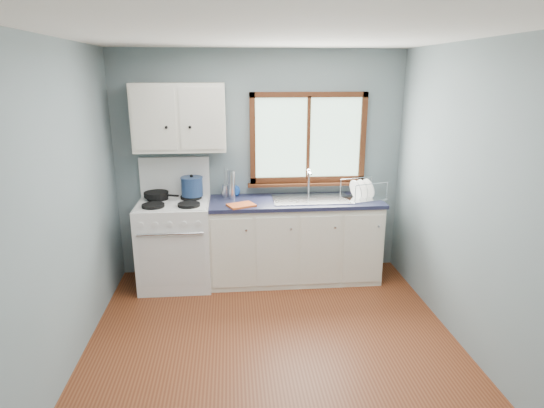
{
  "coord_description": "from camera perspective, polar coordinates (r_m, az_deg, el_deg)",
  "views": [
    {
      "loc": [
        -0.33,
        -3.22,
        2.24
      ],
      "look_at": [
        0.05,
        0.9,
        1.05
      ],
      "focal_mm": 30.0,
      "sensor_mm": 36.0,
      "label": 1
    }
  ],
  "objects": [
    {
      "name": "floor",
      "position": [
        3.94,
        0.49,
        -18.77
      ],
      "size": [
        3.2,
        3.6,
        0.02
      ],
      "primitive_type": "cube",
      "color": "brown",
      "rests_on": "ground"
    },
    {
      "name": "ceiling",
      "position": [
        3.25,
        0.61,
        20.82
      ],
      "size": [
        3.2,
        3.6,
        0.02
      ],
      "primitive_type": "cube",
      "color": "white",
      "rests_on": "wall_back"
    },
    {
      "name": "wall_back",
      "position": [
        5.14,
        -1.48,
        4.94
      ],
      "size": [
        3.2,
        0.02,
        2.5
      ],
      "primitive_type": "cube",
      "color": "gray",
      "rests_on": "ground"
    },
    {
      "name": "wall_front",
      "position": [
        1.75,
        6.79,
        -18.51
      ],
      "size": [
        3.2,
        0.02,
        2.5
      ],
      "primitive_type": "cube",
      "color": "gray",
      "rests_on": "ground"
    },
    {
      "name": "wall_left",
      "position": [
        3.6,
        -25.86,
        -1.56
      ],
      "size": [
        0.02,
        3.6,
        2.5
      ],
      "primitive_type": "cube",
      "color": "gray",
      "rests_on": "ground"
    },
    {
      "name": "wall_right",
      "position": [
        3.88,
        24.9,
        -0.25
      ],
      "size": [
        0.02,
        3.6,
        2.5
      ],
      "primitive_type": "cube",
      "color": "gray",
      "rests_on": "ground"
    },
    {
      "name": "gas_range",
      "position": [
        5.04,
        -12.03,
        -4.57
      ],
      "size": [
        0.76,
        0.69,
        1.36
      ],
      "color": "white",
      "rests_on": "floor"
    },
    {
      "name": "base_cabinets",
      "position": [
        5.1,
        2.82,
        -5.0
      ],
      "size": [
        1.85,
        0.6,
        0.88
      ],
      "color": "white",
      "rests_on": "floor"
    },
    {
      "name": "countertop",
      "position": [
        4.94,
        2.9,
        0.3
      ],
      "size": [
        1.89,
        0.64,
        0.04
      ],
      "primitive_type": "cube",
      "color": "#181A32",
      "rests_on": "base_cabinets"
    },
    {
      "name": "sink",
      "position": [
        4.98,
        4.94,
        -0.09
      ],
      "size": [
        0.84,
        0.46,
        0.44
      ],
      "color": "silver",
      "rests_on": "countertop"
    },
    {
      "name": "window",
      "position": [
        5.12,
        4.56,
        7.42
      ],
      "size": [
        1.36,
        0.1,
        1.03
      ],
      "color": "#9EC6A8",
      "rests_on": "wall_back"
    },
    {
      "name": "upper_cabinets",
      "position": [
        4.89,
        -11.54,
        10.58
      ],
      "size": [
        0.95,
        0.35,
        0.7
      ],
      "color": "white",
      "rests_on": "wall_back"
    },
    {
      "name": "skillet",
      "position": [
        5.05,
        -14.29,
        1.18
      ],
      "size": [
        0.42,
        0.34,
        0.05
      ],
      "rotation": [
        0.0,
        0.0,
        -0.35
      ],
      "color": "black",
      "rests_on": "gas_range"
    },
    {
      "name": "stockpot",
      "position": [
        5.0,
        -10.01,
        2.22
      ],
      "size": [
        0.3,
        0.3,
        0.24
      ],
      "rotation": [
        0.0,
        0.0,
        0.3
      ],
      "color": "navy",
      "rests_on": "gas_range"
    },
    {
      "name": "utensil_crock",
      "position": [
        5.06,
        -5.76,
        1.7
      ],
      "size": [
        0.12,
        0.12,
        0.35
      ],
      "rotation": [
        0.0,
        0.0,
        -0.1
      ],
      "color": "silver",
      "rests_on": "countertop"
    },
    {
      "name": "thermos",
      "position": [
        4.95,
        -5.08,
        2.39
      ],
      "size": [
        0.09,
        0.09,
        0.31
      ],
      "primitive_type": "cylinder",
      "rotation": [
        0.0,
        0.0,
        -0.24
      ],
      "color": "silver",
      "rests_on": "countertop"
    },
    {
      "name": "soap_bottle",
      "position": [
        5.06,
        -4.66,
        2.48
      ],
      "size": [
        0.11,
        0.11,
        0.27
      ],
      "primitive_type": "imported",
      "rotation": [
        0.0,
        0.0,
        -0.04
      ],
      "color": "blue",
      "rests_on": "countertop"
    },
    {
      "name": "dish_towel",
      "position": [
        4.71,
        -3.88,
        -0.15
      ],
      "size": [
        0.32,
        0.28,
        0.02
      ],
      "primitive_type": "cube",
      "rotation": [
        0.0,
        0.0,
        0.41
      ],
      "color": "#D05725",
      "rests_on": "countertop"
    },
    {
      "name": "dish_rack",
      "position": [
        5.06,
        11.3,
        1.28
      ],
      "size": [
        0.5,
        0.43,
        0.22
      ],
      "rotation": [
        0.0,
        0.0,
        0.3
      ],
      "color": "silver",
      "rests_on": "countertop"
    }
  ]
}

